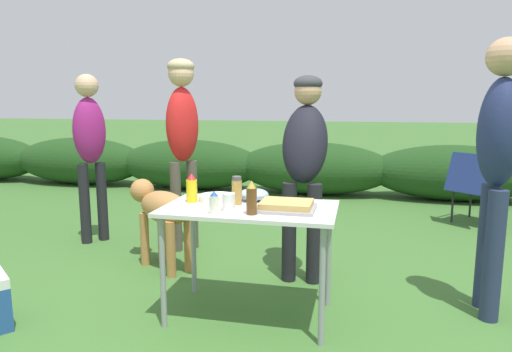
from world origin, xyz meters
The scene contains 17 objects.
ground_plane centered at (0.00, 0.00, 0.00)m, with size 60.00×60.00×0.00m, color #3D6B2D.
shrub_hedge centered at (0.00, 4.13, 0.40)m, with size 14.40×0.90×0.79m.
folding_table centered at (0.00, 0.00, 0.66)m, with size 1.10×0.64×0.74m.
food_tray centered at (0.24, -0.04, 0.77)m, with size 0.36×0.29×0.06m.
plate_stack centered at (-0.25, 0.12, 0.76)m, with size 0.25×0.25×0.04m, color white.
mixing_bowl centered at (-0.02, 0.19, 0.78)m, with size 0.20×0.20×0.08m, color #99B2CC.
paper_cup_stack centered at (-0.10, -0.14, 0.80)m, with size 0.08×0.08×0.11m, color white.
beer_bottle centered at (0.06, -0.19, 0.84)m, with size 0.06×0.06×0.20m.
spice_jar centered at (-0.10, 0.05, 0.83)m, with size 0.07×0.07×0.19m.
mustard_bottle centered at (-0.41, 0.05, 0.83)m, with size 0.07×0.07×0.19m.
mayo_bottle centered at (-0.17, -0.22, 0.81)m, with size 0.06×0.06×0.14m.
standing_person_in_dark_puffer centered at (0.25, 0.77, 1.01)m, with size 0.36×0.48×1.61m.
standing_person_in_navy_coat centered at (-0.93, 1.21, 1.16)m, with size 0.38×0.38×1.79m.
standing_person_in_gray_fleece centered at (1.53, 0.39, 1.09)m, with size 0.27×0.37×1.79m.
standing_person_with_beanie centered at (-1.92, 1.24, 1.02)m, with size 0.38×0.39×1.67m.
dog centered at (-0.95, 0.72, 0.50)m, with size 0.85×0.60×0.73m.
camp_chair_green_behind_table centered at (1.97, 2.77, 0.47)m, with size 0.73×0.75×0.83m.
Camera 1 is at (0.67, -2.76, 1.40)m, focal length 32.00 mm.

